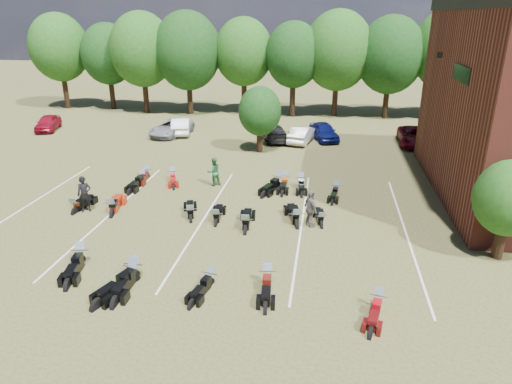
% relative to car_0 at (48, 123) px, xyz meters
% --- Properties ---
extents(ground, '(160.00, 160.00, 0.00)m').
position_rel_car_0_xyz_m(ground, '(21.83, -19.29, -0.68)').
color(ground, brown).
rests_on(ground, ground).
extents(car_0, '(2.64, 4.25, 1.35)m').
position_rel_car_0_xyz_m(car_0, '(0.00, 0.00, 0.00)').
color(car_0, maroon).
rests_on(car_0, ground).
extents(car_1, '(2.52, 4.54, 1.42)m').
position_rel_car_0_xyz_m(car_1, '(12.22, 0.65, 0.03)').
color(car_1, silver).
rests_on(car_1, ground).
extents(car_2, '(3.22, 5.16, 1.33)m').
position_rel_car_0_xyz_m(car_2, '(11.58, -0.06, -0.01)').
color(car_2, gray).
rests_on(car_2, ground).
extents(car_3, '(3.19, 4.77, 1.28)m').
position_rel_car_0_xyz_m(car_3, '(20.47, -0.35, -0.03)').
color(car_3, black).
rests_on(car_3, ground).
extents(car_4, '(2.97, 4.50, 1.42)m').
position_rel_car_0_xyz_m(car_4, '(24.57, 0.51, 0.04)').
color(car_4, '#0B1152').
rests_on(car_4, ground).
extents(car_5, '(2.26, 4.30, 1.35)m').
position_rel_car_0_xyz_m(car_5, '(22.84, -0.62, -0.00)').
color(car_5, '#B0B1AC').
rests_on(car_5, ground).
extents(car_6, '(2.45, 5.03, 1.38)m').
position_rel_car_0_xyz_m(car_6, '(31.73, 0.07, 0.01)').
color(car_6, '#5E0513').
rests_on(car_6, ground).
extents(car_7, '(2.89, 4.84, 1.31)m').
position_rel_car_0_xyz_m(car_7, '(33.19, 0.61, -0.02)').
color(car_7, '#3C3C41').
rests_on(car_7, ground).
extents(person_black, '(0.85, 0.74, 1.95)m').
position_rel_car_0_xyz_m(person_black, '(12.43, -16.44, 0.30)').
color(person_black, black).
rests_on(person_black, ground).
extents(person_green, '(1.08, 1.04, 1.76)m').
position_rel_car_0_xyz_m(person_green, '(18.18, -11.54, 0.21)').
color(person_green, '#246036').
rests_on(person_green, ground).
extents(person_grey, '(0.97, 1.18, 1.88)m').
position_rel_car_0_xyz_m(person_grey, '(24.25, -16.47, 0.27)').
color(person_grey, '#625B54').
rests_on(person_grey, ground).
extents(motorcycle_1, '(1.28, 2.56, 1.36)m').
position_rel_car_0_xyz_m(motorcycle_1, '(14.95, -21.62, -0.68)').
color(motorcycle_1, black).
rests_on(motorcycle_1, ground).
extents(motorcycle_2, '(0.79, 2.46, 1.37)m').
position_rel_car_0_xyz_m(motorcycle_2, '(17.61, -22.36, -0.68)').
color(motorcycle_2, black).
rests_on(motorcycle_2, ground).
extents(motorcycle_3, '(1.58, 2.64, 1.40)m').
position_rel_car_0_xyz_m(motorcycle_3, '(17.65, -22.65, -0.68)').
color(motorcycle_3, black).
rests_on(motorcycle_3, ground).
extents(motorcycle_4, '(1.04, 2.10, 1.12)m').
position_rel_car_0_xyz_m(motorcycle_4, '(20.67, -22.35, -0.68)').
color(motorcycle_4, black).
rests_on(motorcycle_4, ground).
extents(motorcycle_5, '(0.93, 2.32, 1.26)m').
position_rel_car_0_xyz_m(motorcycle_5, '(22.86, -21.97, -0.68)').
color(motorcycle_5, black).
rests_on(motorcycle_5, ground).
extents(motorcycle_6, '(1.12, 2.20, 1.17)m').
position_rel_car_0_xyz_m(motorcycle_6, '(26.92, -22.90, -0.68)').
color(motorcycle_6, '#490A0B').
rests_on(motorcycle_6, ground).
extents(motorcycle_7, '(1.31, 2.64, 1.41)m').
position_rel_car_0_xyz_m(motorcycle_7, '(14.03, -16.76, -0.68)').
color(motorcycle_7, '#9E1E0B').
rests_on(motorcycle_7, ground).
extents(motorcycle_8, '(0.92, 2.32, 1.26)m').
position_rel_car_0_xyz_m(motorcycle_8, '(11.95, -16.76, -0.68)').
color(motorcycle_8, black).
rests_on(motorcycle_8, ground).
extents(motorcycle_9, '(0.92, 2.27, 1.23)m').
position_rel_car_0_xyz_m(motorcycle_9, '(19.61, -16.97, -0.68)').
color(motorcycle_9, black).
rests_on(motorcycle_9, ground).
extents(motorcycle_10, '(1.40, 2.41, 1.28)m').
position_rel_car_0_xyz_m(motorcycle_10, '(18.23, -16.71, -0.68)').
color(motorcycle_10, black).
rests_on(motorcycle_10, ground).
extents(motorcycle_11, '(1.41, 2.62, 1.39)m').
position_rel_car_0_xyz_m(motorcycle_11, '(23.57, -16.57, -0.68)').
color(motorcycle_11, black).
rests_on(motorcycle_11, ground).
extents(motorcycle_12, '(1.02, 2.55, 1.39)m').
position_rel_car_0_xyz_m(motorcycle_12, '(21.21, -17.59, -0.68)').
color(motorcycle_12, black).
rests_on(motorcycle_12, ground).
extents(motorcycle_13, '(1.03, 2.15, 1.15)m').
position_rel_car_0_xyz_m(motorcycle_13, '(24.79, -16.39, -0.68)').
color(motorcycle_13, black).
rests_on(motorcycle_13, ground).
extents(motorcycle_14, '(0.78, 2.22, 1.22)m').
position_rel_car_0_xyz_m(motorcycle_14, '(13.64, -10.94, -0.68)').
color(motorcycle_14, '#4D0E0B').
rests_on(motorcycle_14, ground).
extents(motorcycle_15, '(1.36, 2.23, 1.19)m').
position_rel_car_0_xyz_m(motorcycle_15, '(15.39, -11.06, -0.68)').
color(motorcycle_15, maroon).
rests_on(motorcycle_15, ground).
extents(motorcycle_16, '(0.83, 2.40, 1.32)m').
position_rel_car_0_xyz_m(motorcycle_16, '(13.73, -12.00, -0.68)').
color(motorcycle_16, black).
rests_on(motorcycle_16, ground).
extents(motorcycle_17, '(0.77, 2.33, 1.29)m').
position_rel_car_0_xyz_m(motorcycle_17, '(22.49, -10.91, -0.68)').
color(motorcycle_17, black).
rests_on(motorcycle_17, ground).
extents(motorcycle_18, '(1.57, 2.62, 1.39)m').
position_rel_car_0_xyz_m(motorcycle_18, '(22.03, -11.27, -0.68)').
color(motorcycle_18, black).
rests_on(motorcycle_18, ground).
extents(motorcycle_19, '(0.93, 2.28, 1.24)m').
position_rel_car_0_xyz_m(motorcycle_19, '(23.42, -10.96, -0.68)').
color(motorcycle_19, black).
rests_on(motorcycle_19, ground).
extents(motorcycle_20, '(0.93, 2.14, 1.15)m').
position_rel_car_0_xyz_m(motorcycle_20, '(25.53, -11.94, -0.68)').
color(motorcycle_20, black).
rests_on(motorcycle_20, ground).
extents(tree_line, '(56.00, 6.00, 9.79)m').
position_rel_car_0_xyz_m(tree_line, '(20.83, 9.71, 5.64)').
color(tree_line, black).
rests_on(tree_line, ground).
extents(young_tree_near_building, '(2.80, 2.80, 4.16)m').
position_rel_car_0_xyz_m(young_tree_near_building, '(32.33, -18.29, 2.08)').
color(young_tree_near_building, black).
rests_on(young_tree_near_building, ground).
extents(young_tree_midfield, '(3.20, 3.20, 4.70)m').
position_rel_car_0_xyz_m(young_tree_midfield, '(19.83, -3.79, 2.42)').
color(young_tree_midfield, black).
rests_on(young_tree_midfield, ground).
extents(parking_lines, '(20.10, 14.00, 0.01)m').
position_rel_car_0_xyz_m(parking_lines, '(18.83, -16.29, -0.67)').
color(parking_lines, silver).
rests_on(parking_lines, ground).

